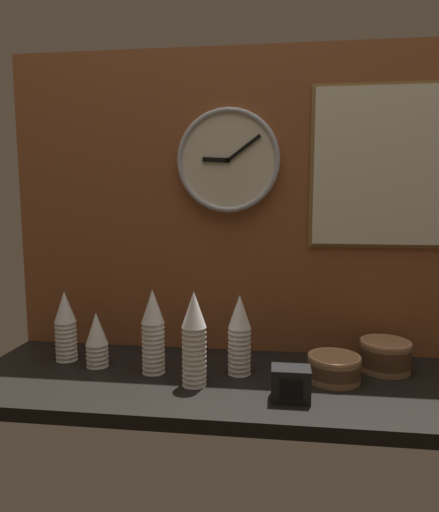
# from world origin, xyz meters

# --- Properties ---
(ground_plane) EXTENTS (1.60, 0.56, 0.04)m
(ground_plane) POSITION_xyz_m (0.00, 0.00, -0.02)
(ground_plane) COLOR black
(wall_tiled_back) EXTENTS (1.60, 0.03, 1.05)m
(wall_tiled_back) POSITION_xyz_m (0.00, 0.27, 0.53)
(wall_tiled_back) COLOR brown
(wall_tiled_back) RESTS_ON ground_plane
(cup_stack_far_left) EXTENTS (0.07, 0.07, 0.24)m
(cup_stack_far_left) POSITION_xyz_m (-0.56, 0.08, 0.12)
(cup_stack_far_left) COLOR white
(cup_stack_far_left) RESTS_ON ground_plane
(cup_stack_left) EXTENTS (0.07, 0.07, 0.18)m
(cup_stack_left) POSITION_xyz_m (-0.43, 0.04, 0.09)
(cup_stack_left) COLOR white
(cup_stack_left) RESTS_ON ground_plane
(cup_stack_center) EXTENTS (0.07, 0.07, 0.28)m
(cup_stack_center) POSITION_xyz_m (-0.09, -0.07, 0.14)
(cup_stack_center) COLOR white
(cup_stack_center) RESTS_ON ground_plane
(cup_stack_center_right) EXTENTS (0.07, 0.07, 0.25)m
(cup_stack_center_right) POSITION_xyz_m (0.03, 0.03, 0.13)
(cup_stack_center_right) COLOR white
(cup_stack_center_right) RESTS_ON ground_plane
(cup_stack_center_left) EXTENTS (0.07, 0.07, 0.27)m
(cup_stack_center_left) POSITION_xyz_m (-0.24, 0.01, 0.13)
(cup_stack_center_left) COLOR white
(cup_stack_center_left) RESTS_ON ground_plane
(bowl_stack_right) EXTENTS (0.16, 0.16, 0.08)m
(bowl_stack_right) POSITION_xyz_m (0.32, 0.01, 0.04)
(bowl_stack_right) COLOR #996B47
(bowl_stack_right) RESTS_ON ground_plane
(bowl_stack_far_right) EXTENTS (0.16, 0.16, 0.10)m
(bowl_stack_far_right) POSITION_xyz_m (0.49, 0.12, 0.05)
(bowl_stack_far_right) COLOR #996B47
(bowl_stack_far_right) RESTS_ON ground_plane
(wall_clock) EXTENTS (0.35, 0.03, 0.35)m
(wall_clock) POSITION_xyz_m (-0.03, 0.23, 0.67)
(wall_clock) COLOR beige
(menu_board) EXTENTS (0.45, 0.01, 0.54)m
(menu_board) POSITION_xyz_m (0.47, 0.24, 0.65)
(menu_board) COLOR olive
(napkin_dispenser) EXTENTS (0.11, 0.08, 0.09)m
(napkin_dispenser) POSITION_xyz_m (0.19, -0.14, 0.05)
(napkin_dispenser) COLOR black
(napkin_dispenser) RESTS_ON ground_plane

